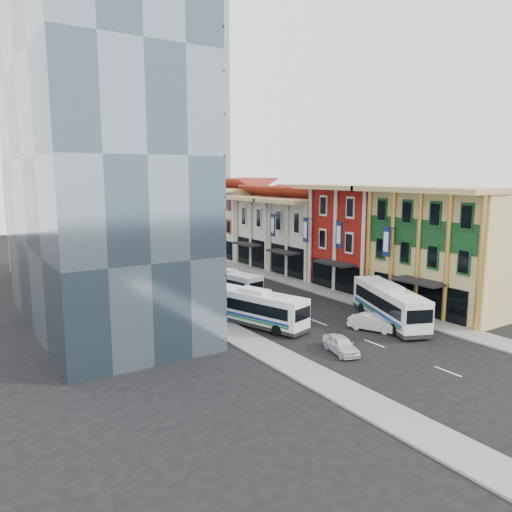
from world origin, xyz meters
TOP-DOWN VIEW (x-y plane):
  - ground at (0.00, 0.00)m, footprint 200.00×200.00m
  - sidewalk_right at (8.50, 22.00)m, footprint 3.00×90.00m
  - sidewalk_left at (-8.50, 22.00)m, footprint 3.00×90.00m
  - shophouse_tan at (14.00, 5.00)m, footprint 8.00×14.00m
  - shophouse_red at (14.00, 17.00)m, footprint 8.00×10.00m
  - shophouse_cream_near at (14.00, 26.50)m, footprint 8.00×9.00m
  - shophouse_cream_mid at (14.00, 35.50)m, footprint 8.00×9.00m
  - shophouse_cream_far at (14.00, 46.00)m, footprint 8.00×12.00m
  - office_tower at (-17.00, 19.00)m, footprint 12.00×26.00m
  - office_block_far at (-16.00, 42.00)m, footprint 10.00×18.00m
  - bus_left_near at (-5.50, 10.63)m, footprint 5.58×11.03m
  - bus_left_far at (-2.11, 21.78)m, footprint 4.08×10.19m
  - bus_right at (5.50, 4.50)m, footprint 6.91×11.62m
  - sedan_left at (-3.80, 0.86)m, footprint 2.49×4.19m
  - sedan_right at (2.49, 3.58)m, footprint 3.31×4.56m

SIDE VIEW (x-z plane):
  - ground at x=0.00m, z-range 0.00..0.00m
  - sidewalk_right at x=8.50m, z-range 0.00..0.15m
  - sidewalk_left at x=-8.50m, z-range 0.00..0.15m
  - sedan_left at x=-3.80m, z-range 0.00..1.33m
  - sedan_right at x=2.49m, z-range 0.00..1.43m
  - bus_left_far at x=-2.11m, z-range 0.00..3.19m
  - bus_left_near at x=-5.50m, z-range 0.00..3.45m
  - bus_right at x=5.50m, z-range 0.00..3.68m
  - shophouse_cream_near at x=14.00m, z-range 0.00..10.00m
  - shophouse_cream_mid at x=14.00m, z-range 0.00..10.00m
  - shophouse_cream_far at x=14.00m, z-range 0.00..11.00m
  - shophouse_tan at x=14.00m, z-range 0.00..12.00m
  - shophouse_red at x=14.00m, z-range 0.00..12.00m
  - office_block_far at x=-16.00m, z-range 0.00..14.00m
  - office_tower at x=-17.00m, z-range 0.00..30.00m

